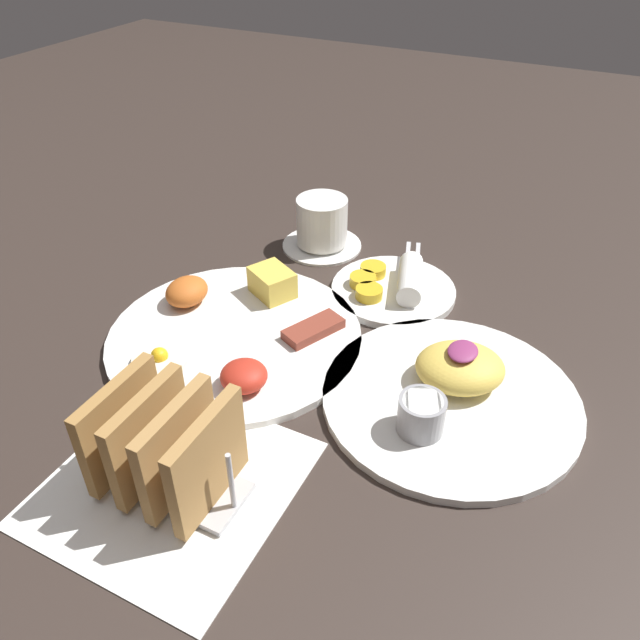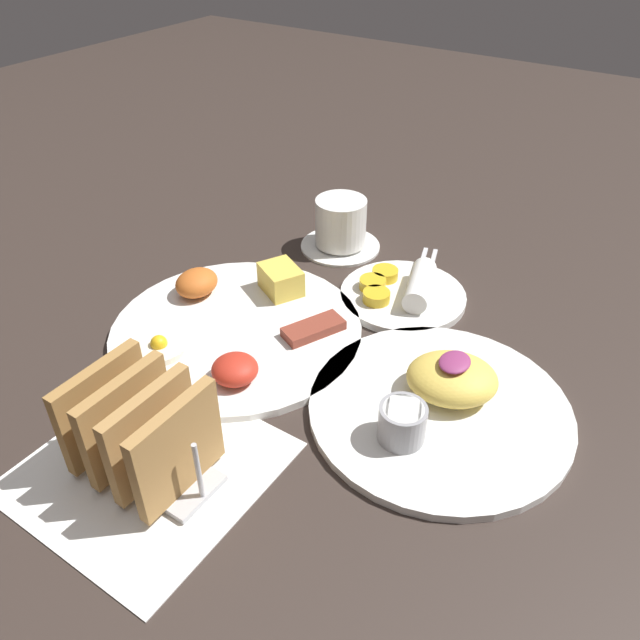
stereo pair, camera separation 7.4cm
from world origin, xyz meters
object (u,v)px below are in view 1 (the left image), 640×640
plate_breakfast (234,332)px  plate_condiments (394,287)px  plate_foreground (451,391)px  toast_rack (165,447)px  coffee_cup (322,225)px

plate_breakfast → plate_condiments: (0.18, -0.14, 0.00)m
plate_foreground → toast_rack: 0.30m
plate_breakfast → toast_rack: bearing=-162.0°
plate_breakfast → coffee_cup: 0.25m
plate_breakfast → plate_foreground: bearing=-87.5°
toast_rack → coffee_cup: toast_rack is taller
toast_rack → plate_foreground: bearing=-41.4°
plate_breakfast → plate_condiments: size_ratio=1.68×
plate_condiments → plate_breakfast: bearing=142.2°
plate_foreground → toast_rack: bearing=138.6°
coffee_cup → toast_rack: bearing=-170.9°
plate_condiments → coffee_cup: bearing=63.8°
plate_condiments → plate_foreground: size_ratio=0.66×
plate_foreground → toast_rack: size_ratio=1.88×
plate_condiments → toast_rack: size_ratio=1.25×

